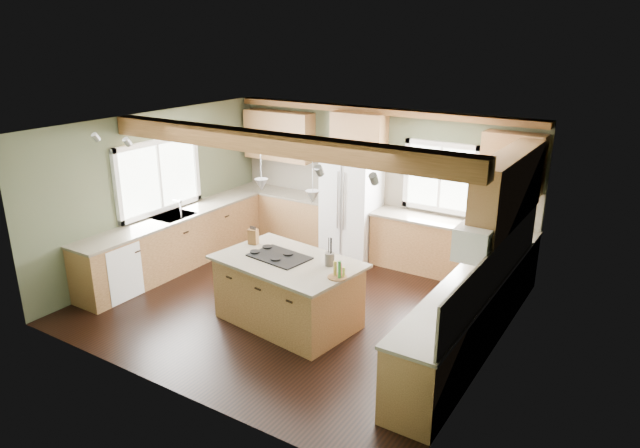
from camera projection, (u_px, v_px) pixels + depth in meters
The scene contains 37 objects.
floor at pixel (298, 304), 8.38m from camera, with size 5.60×5.60×0.00m, color black.
ceiling at pixel (295, 127), 7.54m from camera, with size 5.60×5.60×0.00m, color silver.
wall_back at pixel (378, 182), 9.96m from camera, with size 5.60×5.60×0.00m, color #4B563D.
wall_left at pixel (157, 191), 9.38m from camera, with size 5.00×5.00×0.00m, color #4B563D.
wall_right at pixel (497, 262), 6.54m from camera, with size 5.00×5.00×0.00m, color #4B563D.
ceiling_beam at pixel (272, 143), 7.18m from camera, with size 5.55×0.26×0.26m, color #4D3116.
soffit_trim at pixel (377, 111), 9.48m from camera, with size 5.55×0.20×0.10m, color #4D3116.
backsplash_back at pixel (377, 187), 9.97m from camera, with size 5.58×0.03×0.58m, color brown.
backsplash_right at pixel (496, 267), 6.62m from camera, with size 0.03×3.70×0.58m, color brown.
base_cab_back_left at pixel (285, 216), 10.91m from camera, with size 2.02×0.60×0.88m, color brown.
counter_back_left at pixel (285, 193), 10.76m from camera, with size 2.06×0.64×0.04m, color #4C4338.
base_cab_back_right at pixel (450, 250), 9.24m from camera, with size 2.62×0.60×0.88m, color brown.
counter_back_right at pixel (452, 223), 9.09m from camera, with size 2.66×0.64×0.04m, color #4C4338.
base_cab_left at pixel (176, 243), 9.55m from camera, with size 0.60×3.70×0.88m, color brown.
counter_left at pixel (174, 217), 9.40m from camera, with size 0.64×3.74×0.04m, color #4C4338.
base_cab_right at pixel (466, 320), 7.01m from camera, with size 0.60×3.70×0.88m, color brown.
counter_right at pixel (470, 286), 6.86m from camera, with size 0.64×3.74×0.04m, color #4C4338.
upper_cab_back_left at pixel (279, 136), 10.62m from camera, with size 1.40×0.35×0.90m, color brown.
upper_cab_over_fridge at pixel (359, 133), 9.69m from camera, with size 0.96×0.35×0.70m, color brown.
upper_cab_right at pixel (509, 188), 7.14m from camera, with size 0.35×2.20×0.90m, color brown.
upper_cab_back_corner at pixel (513, 163), 8.44m from camera, with size 0.90×0.35×0.90m, color brown.
window_left at pixel (158, 176), 9.33m from camera, with size 0.04×1.60×1.05m, color white.
window_back at pixel (441, 177), 9.28m from camera, with size 1.10×0.04×1.00m, color white.
sink at pixel (174, 216), 9.40m from camera, with size 0.50×0.65×0.03m, color #262628.
faucet at pixel (181, 210), 9.26m from camera, with size 0.02×0.02×0.28m, color #B2B2B7.
dishwasher at pixel (113, 270), 8.51m from camera, with size 0.60×0.60×0.84m, color white.
oven at pixel (425, 371), 5.98m from camera, with size 0.60×0.72×0.84m, color white.
microwave at pixel (478, 239), 6.53m from camera, with size 0.40×0.70×0.38m, color white.
pendant_left at pixel (261, 185), 7.54m from camera, with size 0.18×0.18×0.16m, color #B2B2B7.
pendant_right at pixel (313, 197), 7.00m from camera, with size 0.18×0.18×0.16m, color #B2B2B7.
refrigerator at pixel (352, 207), 9.94m from camera, with size 0.90×0.74×1.80m, color white.
island at pixel (288, 293), 7.74m from camera, with size 1.80×1.10×0.88m, color brown.
island_top at pixel (288, 262), 7.59m from camera, with size 1.92×1.22×0.04m, color #4C4338.
cooktop at pixel (279, 257), 7.67m from camera, with size 0.78×0.52×0.02m, color black.
knife_block at pixel (253, 237), 8.12m from camera, with size 0.13×0.10×0.22m, color brown.
utensil_crock at pixel (330, 259), 7.39m from camera, with size 0.13×0.13×0.17m, color #38312D.
bottle_tray at pixel (337, 269), 7.01m from camera, with size 0.24×0.24×0.22m, color brown, non-canonical shape.
Camera 1 is at (4.33, -6.19, 3.84)m, focal length 32.00 mm.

